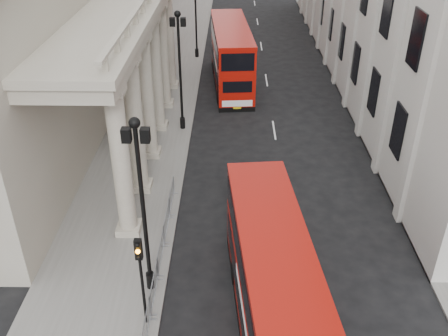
{
  "coord_description": "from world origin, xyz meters",
  "views": [
    {
      "loc": [
        2.95,
        -12.33,
        16.11
      ],
      "look_at": [
        2.55,
        10.18,
        2.64
      ],
      "focal_mm": 40.0,
      "sensor_mm": 36.0,
      "label": 1
    }
  ],
  "objects_px": {
    "lamp_post_south": "(142,198)",
    "lamp_post_north": "(196,8)",
    "bus_far": "(231,55)",
    "lamp_post_mid": "(180,64)",
    "pedestrian_b": "(136,150)",
    "pedestrian_a": "(121,149)",
    "pedestrian_c": "(134,140)",
    "bus_near": "(271,280)",
    "traffic_light": "(140,267)"
  },
  "relations": [
    {
      "from": "traffic_light",
      "to": "pedestrian_b",
      "type": "xyz_separation_m",
      "value": [
        -2.64,
        13.21,
        -2.2
      ]
    },
    {
      "from": "lamp_post_mid",
      "to": "pedestrian_a",
      "type": "relative_size",
      "value": 4.57
    },
    {
      "from": "lamp_post_mid",
      "to": "lamp_post_north",
      "type": "distance_m",
      "value": 16.0
    },
    {
      "from": "lamp_post_mid",
      "to": "bus_near",
      "type": "distance_m",
      "value": 18.76
    },
    {
      "from": "pedestrian_c",
      "to": "pedestrian_b",
      "type": "bearing_deg",
      "value": -61.21
    },
    {
      "from": "pedestrian_a",
      "to": "traffic_light",
      "type": "bearing_deg",
      "value": -84.75
    },
    {
      "from": "pedestrian_c",
      "to": "pedestrian_a",
      "type": "bearing_deg",
      "value": -99.47
    },
    {
      "from": "lamp_post_south",
      "to": "lamp_post_north",
      "type": "bearing_deg",
      "value": 90.0
    },
    {
      "from": "lamp_post_north",
      "to": "pedestrian_a",
      "type": "distance_m",
      "value": 21.56
    },
    {
      "from": "bus_near",
      "to": "pedestrian_c",
      "type": "height_order",
      "value": "bus_near"
    },
    {
      "from": "lamp_post_north",
      "to": "traffic_light",
      "type": "height_order",
      "value": "lamp_post_north"
    },
    {
      "from": "lamp_post_mid",
      "to": "pedestrian_c",
      "type": "bearing_deg",
      "value": -128.58
    },
    {
      "from": "bus_near",
      "to": "lamp_post_south",
      "type": "bearing_deg",
      "value": 154.47
    },
    {
      "from": "lamp_post_south",
      "to": "lamp_post_north",
      "type": "distance_m",
      "value": 32.0
    },
    {
      "from": "lamp_post_mid",
      "to": "pedestrian_b",
      "type": "xyz_separation_m",
      "value": [
        -2.54,
        -4.8,
        -4.01
      ]
    },
    {
      "from": "lamp_post_north",
      "to": "bus_near",
      "type": "bearing_deg",
      "value": -81.36
    },
    {
      "from": "lamp_post_south",
      "to": "pedestrian_b",
      "type": "bearing_deg",
      "value": 102.77
    },
    {
      "from": "bus_near",
      "to": "pedestrian_c",
      "type": "bearing_deg",
      "value": 113.75
    },
    {
      "from": "bus_near",
      "to": "bus_far",
      "type": "xyz_separation_m",
      "value": [
        -1.71,
        26.77,
        0.25
      ]
    },
    {
      "from": "lamp_post_mid",
      "to": "pedestrian_b",
      "type": "distance_m",
      "value": 6.75
    },
    {
      "from": "lamp_post_north",
      "to": "bus_near",
      "type": "height_order",
      "value": "lamp_post_north"
    },
    {
      "from": "lamp_post_north",
      "to": "pedestrian_b",
      "type": "relative_size",
      "value": 5.32
    },
    {
      "from": "pedestrian_b",
      "to": "lamp_post_south",
      "type": "bearing_deg",
      "value": 113.48
    },
    {
      "from": "lamp_post_mid",
      "to": "lamp_post_north",
      "type": "height_order",
      "value": "same"
    },
    {
      "from": "bus_near",
      "to": "pedestrian_b",
      "type": "xyz_separation_m",
      "value": [
        -7.68,
        13.07,
        -1.51
      ]
    },
    {
      "from": "bus_far",
      "to": "lamp_post_north",
      "type": "bearing_deg",
      "value": 110.84
    },
    {
      "from": "lamp_post_south",
      "to": "pedestrian_b",
      "type": "height_order",
      "value": "lamp_post_south"
    },
    {
      "from": "bus_near",
      "to": "bus_far",
      "type": "height_order",
      "value": "bus_far"
    },
    {
      "from": "lamp_post_south",
      "to": "pedestrian_c",
      "type": "distance_m",
      "value": 13.32
    },
    {
      "from": "bus_far",
      "to": "pedestrian_a",
      "type": "bearing_deg",
      "value": -121.38
    },
    {
      "from": "lamp_post_mid",
      "to": "bus_far",
      "type": "xyz_separation_m",
      "value": [
        3.43,
        8.9,
        -2.25
      ]
    },
    {
      "from": "traffic_light",
      "to": "bus_near",
      "type": "height_order",
      "value": "bus_near"
    },
    {
      "from": "lamp_post_north",
      "to": "pedestrian_a",
      "type": "bearing_deg",
      "value": -99.32
    },
    {
      "from": "pedestrian_a",
      "to": "pedestrian_b",
      "type": "relative_size",
      "value": 1.16
    },
    {
      "from": "bus_far",
      "to": "pedestrian_b",
      "type": "xyz_separation_m",
      "value": [
        -5.97,
        -13.7,
        -1.76
      ]
    },
    {
      "from": "lamp_post_mid",
      "to": "pedestrian_c",
      "type": "distance_m",
      "value": 6.03
    },
    {
      "from": "traffic_light",
      "to": "bus_near",
      "type": "xyz_separation_m",
      "value": [
        5.04,
        0.15,
        -0.7
      ]
    },
    {
      "from": "pedestrian_c",
      "to": "bus_far",
      "type": "bearing_deg",
      "value": 76.87
    },
    {
      "from": "bus_far",
      "to": "pedestrian_b",
      "type": "distance_m",
      "value": 15.05
    },
    {
      "from": "bus_near",
      "to": "pedestrian_a",
      "type": "distance_m",
      "value": 15.59
    },
    {
      "from": "traffic_light",
      "to": "pedestrian_b",
      "type": "relative_size",
      "value": 2.75
    },
    {
      "from": "lamp_post_north",
      "to": "lamp_post_mid",
      "type": "bearing_deg",
      "value": -90.0
    },
    {
      "from": "traffic_light",
      "to": "pedestrian_a",
      "type": "bearing_deg",
      "value": 105.12
    },
    {
      "from": "lamp_post_south",
      "to": "lamp_post_mid",
      "type": "bearing_deg",
      "value": 90.0
    },
    {
      "from": "lamp_post_mid",
      "to": "pedestrian_a",
      "type": "bearing_deg",
      "value": -124.87
    },
    {
      "from": "bus_near",
      "to": "pedestrian_c",
      "type": "relative_size",
      "value": 6.14
    },
    {
      "from": "bus_far",
      "to": "pedestrian_a",
      "type": "xyz_separation_m",
      "value": [
        -6.87,
        -13.83,
        -1.63
      ]
    },
    {
      "from": "pedestrian_a",
      "to": "bus_near",
      "type": "bearing_deg",
      "value": -66.32
    },
    {
      "from": "lamp_post_north",
      "to": "bus_far",
      "type": "bearing_deg",
      "value": -64.2
    },
    {
      "from": "pedestrian_c",
      "to": "lamp_post_south",
      "type": "bearing_deg",
      "value": -63.37
    }
  ]
}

